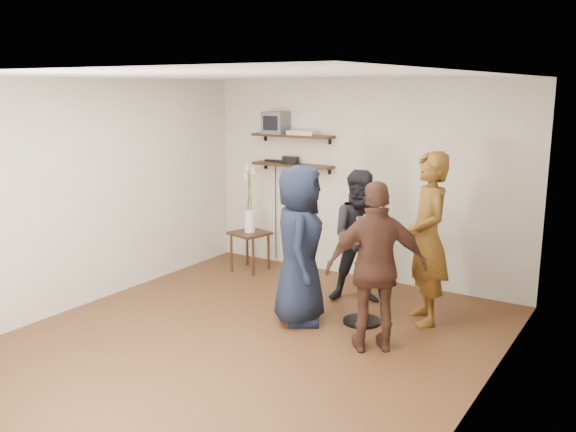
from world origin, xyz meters
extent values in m
cube|color=#462C16|center=(0.00, 0.00, -0.02)|extent=(4.50, 5.00, 0.04)
cube|color=white|center=(0.00, 0.00, 2.62)|extent=(4.50, 5.00, 0.04)
cube|color=beige|center=(0.00, 2.52, 1.30)|extent=(4.50, 0.04, 2.60)
cube|color=beige|center=(0.00, -2.52, 1.30)|extent=(4.50, 0.04, 2.60)
cube|color=beige|center=(-2.27, 0.00, 1.30)|extent=(0.04, 5.00, 2.60)
cube|color=beige|center=(2.27, 0.00, 1.30)|extent=(0.04, 5.00, 2.60)
cube|color=black|center=(-1.00, 2.38, 1.85)|extent=(1.20, 0.25, 0.04)
cube|color=black|center=(-1.00, 2.38, 1.45)|extent=(1.20, 0.25, 0.04)
cube|color=#59595B|center=(-1.26, 2.38, 2.02)|extent=(0.32, 0.30, 0.30)
cube|color=silver|center=(-0.83, 2.38, 1.90)|extent=(0.40, 0.24, 0.06)
cube|color=black|center=(-1.03, 2.38, 1.52)|extent=(0.22, 0.10, 0.10)
cube|color=black|center=(-1.33, 2.42, 1.48)|extent=(0.30, 0.05, 0.03)
cube|color=black|center=(-1.40, 1.91, 0.53)|extent=(0.55, 0.55, 0.04)
cylinder|color=black|center=(-1.58, 1.73, 0.26)|extent=(0.04, 0.04, 0.51)
cylinder|color=black|center=(-1.22, 1.73, 0.26)|extent=(0.04, 0.04, 0.51)
cylinder|color=black|center=(-1.58, 2.10, 0.26)|extent=(0.04, 0.04, 0.51)
cylinder|color=black|center=(-1.22, 2.10, 0.26)|extent=(0.04, 0.04, 0.51)
cylinder|color=white|center=(-1.40, 1.91, 0.70)|extent=(0.14, 0.14, 0.31)
cylinder|color=#30691E|center=(-1.42, 1.91, 1.01)|extent=(0.01, 0.07, 0.56)
cone|color=silver|center=(-1.46, 1.91, 1.36)|extent=(0.07, 0.09, 0.12)
cylinder|color=#30691E|center=(-1.39, 1.92, 1.04)|extent=(0.03, 0.06, 0.62)
cone|color=silver|center=(-1.36, 1.94, 1.42)|extent=(0.11, 0.12, 0.13)
cylinder|color=#30691E|center=(-1.40, 1.90, 1.08)|extent=(0.10, 0.09, 0.68)
cone|color=silver|center=(-1.40, 1.87, 1.48)|extent=(0.13, 0.13, 0.13)
cylinder|color=black|center=(0.75, 1.01, 0.96)|extent=(0.53, 0.53, 0.04)
cylinder|color=black|center=(0.75, 1.01, 0.48)|extent=(0.07, 0.07, 0.90)
cylinder|color=black|center=(0.75, 1.01, 0.02)|extent=(0.41, 0.41, 0.03)
cylinder|color=silver|center=(0.69, 0.99, 0.98)|extent=(0.06, 0.06, 0.00)
cylinder|color=silver|center=(0.69, 0.99, 1.02)|extent=(0.01, 0.01, 0.08)
cylinder|color=silver|center=(0.69, 0.99, 1.12)|extent=(0.06, 0.06, 0.10)
cylinder|color=tan|center=(0.69, 0.99, 1.09)|extent=(0.06, 0.06, 0.06)
cylinder|color=silver|center=(0.81, 0.97, 0.98)|extent=(0.06, 0.06, 0.00)
cylinder|color=silver|center=(0.81, 0.97, 1.03)|extent=(0.01, 0.01, 0.09)
cylinder|color=silver|center=(0.81, 0.97, 1.13)|extent=(0.07, 0.07, 0.11)
cylinder|color=tan|center=(0.81, 0.97, 1.11)|extent=(0.06, 0.06, 0.06)
cylinder|color=silver|center=(0.73, 1.07, 0.98)|extent=(0.06, 0.06, 0.00)
cylinder|color=silver|center=(0.73, 1.07, 1.02)|extent=(0.01, 0.01, 0.08)
cylinder|color=silver|center=(0.73, 1.07, 1.12)|extent=(0.06, 0.06, 0.10)
cylinder|color=tan|center=(0.73, 1.07, 1.09)|extent=(0.06, 0.06, 0.06)
cylinder|color=silver|center=(0.76, 1.03, 0.98)|extent=(0.06, 0.06, 0.00)
cylinder|color=silver|center=(0.76, 1.03, 1.03)|extent=(0.01, 0.01, 0.10)
cylinder|color=silver|center=(0.76, 1.03, 1.14)|extent=(0.07, 0.07, 0.12)
cylinder|color=tan|center=(0.76, 1.03, 1.11)|extent=(0.07, 0.07, 0.06)
imported|color=#A22012|center=(1.30, 1.41, 0.93)|extent=(0.76, 0.81, 1.85)
imported|color=black|center=(0.44, 1.61, 0.79)|extent=(0.95, 0.88, 1.57)
imported|color=black|center=(0.15, 0.68, 0.86)|extent=(0.88, 1.00, 1.71)
imported|color=#42251C|center=(1.14, 0.46, 0.83)|extent=(1.02, 0.89, 1.65)
camera|label=1|loc=(3.40, -4.66, 2.50)|focal=38.00mm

